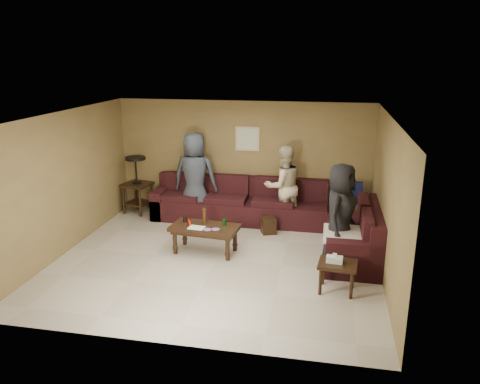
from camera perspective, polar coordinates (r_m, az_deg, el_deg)
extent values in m
plane|color=#B4AB98|center=(8.23, -2.85, -8.27)|extent=(5.50, 5.50, 0.00)
cube|color=beige|center=(7.54, -3.12, 8.89)|extent=(5.50, 5.00, 0.10)
cube|color=olive|center=(10.16, 0.37, 4.04)|extent=(5.50, 0.10, 2.50)
cube|color=olive|center=(5.54, -9.18, -7.12)|extent=(5.50, 0.10, 2.50)
cube|color=olive|center=(8.84, -20.58, 1.05)|extent=(0.10, 5.00, 2.50)
cube|color=olive|center=(7.64, 17.50, -1.00)|extent=(0.10, 5.00, 2.50)
cube|color=black|center=(10.01, -0.11, -2.25)|extent=(3.70, 0.90, 0.45)
cube|color=black|center=(10.18, 0.24, 0.74)|extent=(3.70, 0.24, 0.45)
cube|color=black|center=(10.43, -9.49, -1.17)|extent=(0.24, 0.90, 0.63)
cube|color=black|center=(8.50, 13.45, -6.23)|extent=(0.90, 2.00, 0.45)
cube|color=black|center=(8.37, 15.92, -3.49)|extent=(0.24, 2.00, 0.45)
cube|color=black|center=(7.66, 13.74, -8.13)|extent=(0.90, 0.24, 0.63)
cube|color=#111436|center=(9.70, 13.35, -0.08)|extent=(0.45, 0.14, 0.45)
cube|color=beige|center=(7.95, 13.74, -5.11)|extent=(1.00, 0.85, 0.04)
cube|color=black|center=(8.37, -4.30, -4.34)|extent=(1.26, 0.72, 0.07)
cube|color=black|center=(8.40, -4.29, -4.76)|extent=(1.16, 0.62, 0.05)
cylinder|color=black|center=(8.46, -7.93, -6.08)|extent=(0.08, 0.08, 0.44)
cylinder|color=black|center=(8.12, -1.53, -6.90)|extent=(0.08, 0.08, 0.44)
cylinder|color=black|center=(8.83, -6.77, -5.04)|extent=(0.08, 0.08, 0.44)
cylinder|color=black|center=(8.51, -0.62, -5.77)|extent=(0.08, 0.08, 0.44)
cylinder|color=red|center=(8.39, -6.20, -3.68)|extent=(0.07, 0.07, 0.12)
cylinder|color=#126A17|center=(8.33, -1.93, -3.73)|extent=(0.07, 0.07, 0.12)
cylinder|color=#361F0C|center=(8.45, -4.36, -2.90)|extent=(0.07, 0.07, 0.28)
cylinder|color=black|center=(8.57, -6.72, -3.29)|extent=(0.08, 0.08, 0.11)
cube|color=silver|center=(8.29, -5.34, -4.35)|extent=(0.30, 0.25, 0.00)
cylinder|color=#CB4784|center=(8.18, -3.99, -4.58)|extent=(0.14, 0.14, 0.01)
cylinder|color=#CB4784|center=(8.19, -2.99, -4.55)|extent=(0.14, 0.14, 0.01)
cube|color=black|center=(10.65, -12.44, 0.90)|extent=(0.67, 0.67, 0.06)
cube|color=black|center=(10.77, -12.30, -1.28)|extent=(0.59, 0.59, 0.03)
cylinder|color=black|center=(10.70, -14.00, -0.94)|extent=(0.06, 0.06, 0.65)
cylinder|color=black|center=(10.44, -12.07, -1.25)|extent=(0.06, 0.06, 0.65)
cylinder|color=black|center=(11.04, -12.58, -0.31)|extent=(0.06, 0.06, 0.65)
cylinder|color=black|center=(10.78, -10.68, -0.60)|extent=(0.06, 0.06, 0.65)
cylinder|color=black|center=(10.64, -12.45, 1.12)|extent=(0.20, 0.20, 0.03)
cylinder|color=black|center=(10.57, -12.55, 2.62)|extent=(0.03, 0.03, 0.54)
cylinder|color=black|center=(10.51, -12.64, 4.03)|extent=(0.45, 0.45, 0.06)
cube|color=black|center=(7.18, 11.83, -8.63)|extent=(0.60, 0.51, 0.05)
cylinder|color=black|center=(7.14, 9.77, -10.65)|extent=(0.05, 0.05, 0.44)
cylinder|color=black|center=(7.11, 13.43, -10.98)|extent=(0.05, 0.05, 0.44)
cylinder|color=black|center=(7.45, 10.10, -9.45)|extent=(0.05, 0.05, 0.44)
cylinder|color=black|center=(7.42, 13.60, -9.77)|extent=(0.05, 0.05, 0.44)
cube|color=white|center=(7.15, 11.45, -8.06)|extent=(0.25, 0.14, 0.10)
cube|color=silver|center=(7.12, 11.48, -7.55)|extent=(0.06, 0.04, 0.05)
cube|color=black|center=(9.35, 3.49, -4.07)|extent=(0.35, 0.35, 0.32)
cube|color=tan|center=(10.03, 0.92, 6.50)|extent=(0.52, 0.03, 0.52)
cube|color=beige|center=(10.02, 0.90, 6.49)|extent=(0.44, 0.01, 0.44)
imported|color=#2F3641|center=(9.93, -5.51, 1.88)|extent=(0.93, 0.61, 1.90)
imported|color=#C7B993|center=(9.60, 5.31, 0.72)|extent=(1.02, 0.95, 1.68)
imported|color=black|center=(8.06, 12.11, -2.57)|extent=(0.80, 0.98, 1.73)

